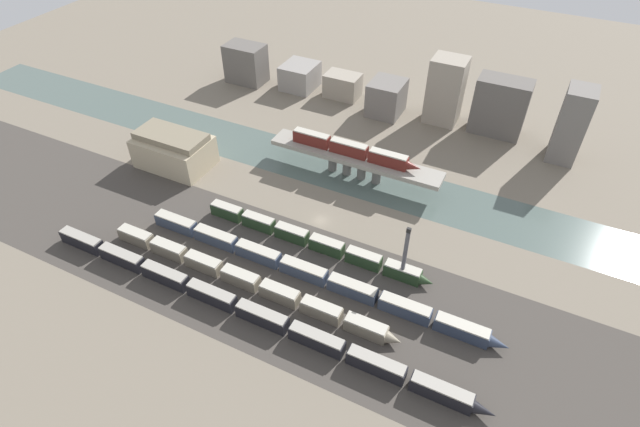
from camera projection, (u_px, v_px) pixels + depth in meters
name	position (u px, v px, depth m)	size (l,w,h in m)	color
ground_plane	(321.00, 221.00, 137.91)	(400.00, 400.00, 0.00)	#756B5B
railbed_yard	(277.00, 279.00, 121.73)	(280.00, 42.00, 0.01)	#423D38
river_water	(354.00, 176.00, 153.50)	(320.00, 19.36, 0.01)	#4C5B56
bridge	(355.00, 160.00, 149.66)	(53.62, 7.82, 7.37)	gray
train_on_bridge	(353.00, 150.00, 147.61)	(40.55, 2.89, 4.04)	#5B1E19
train_yard_near	(242.00, 308.00, 112.82)	(112.33, 2.92, 3.83)	black
train_yard_mid	(245.00, 280.00, 119.33)	(78.12, 3.15, 3.59)	gray
train_yard_far	(309.00, 273.00, 120.98)	(94.12, 3.10, 3.68)	#2D384C
train_yard_outer	(313.00, 241.00, 129.15)	(63.44, 2.93, 3.80)	#23381E
warehouse_building	(174.00, 150.00, 154.51)	(22.44, 14.88, 11.35)	tan
signal_tower	(405.00, 255.00, 116.38)	(1.01, 1.01, 16.93)	#4C4C51
city_block_far_left	(246.00, 63.00, 196.41)	(15.08, 10.03, 14.90)	#605B56
city_block_left	(300.00, 76.00, 194.08)	(12.45, 13.41, 9.48)	gray
city_block_center	(343.00, 86.00, 188.79)	(13.00, 8.80, 8.90)	gray
city_block_right	(386.00, 98.00, 178.30)	(11.68, 12.91, 12.12)	slate
city_block_far_right	(445.00, 90.00, 170.91)	(11.51, 9.95, 23.01)	gray
city_block_tall	(500.00, 107.00, 166.27)	(17.21, 9.49, 19.28)	#605B56
city_block_low	(571.00, 125.00, 153.26)	(8.44, 10.76, 23.86)	slate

